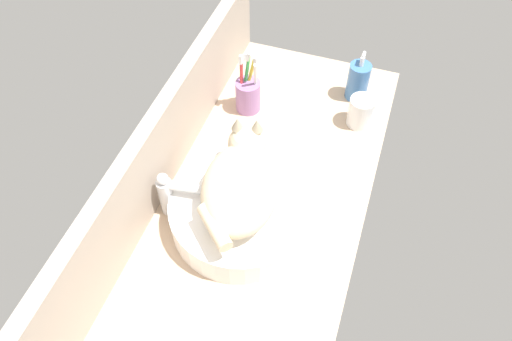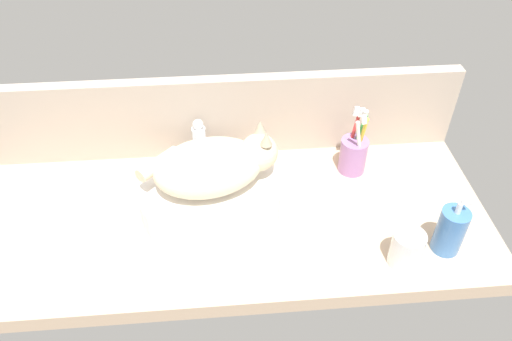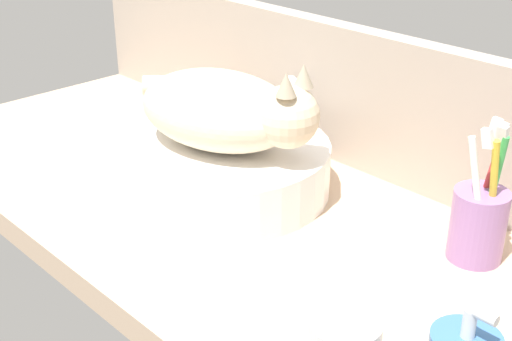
{
  "view_description": "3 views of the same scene",
  "coord_description": "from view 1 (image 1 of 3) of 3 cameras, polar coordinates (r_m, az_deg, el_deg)",
  "views": [
    {
      "loc": [
        -63.79,
        -22.26,
        100.84
      ],
      "look_at": [
        6.55,
        1.53,
        7.47
      ],
      "focal_mm": 35.0,
      "sensor_mm": 36.0,
      "label": 1
    },
    {
      "loc": [
        0.26,
        -83.6,
        86.57
      ],
      "look_at": [
        7.45,
        1.71,
        11.3
      ],
      "focal_mm": 35.0,
      "sensor_mm": 36.0,
      "label": 2
    },
    {
      "loc": [
        70.44,
        -60.92,
        49.8
      ],
      "look_at": [
        8.31,
        -1.94,
        8.59
      ],
      "focal_mm": 50.0,
      "sensor_mm": 36.0,
      "label": 3
    }
  ],
  "objects": [
    {
      "name": "ground_plane",
      "position": [
        1.23,
        -0.3,
        -5.19
      ],
      "size": [
        124.44,
        52.08,
        4.0
      ],
      "primitive_type": "cube",
      "color": "tan"
    },
    {
      "name": "backsplash_panel",
      "position": [
        1.19,
        -11.41,
        1.51
      ],
      "size": [
        124.44,
        3.6,
        22.37
      ],
      "primitive_type": "cube",
      "color": "#AD9E8E",
      "rests_on": "ground_plane"
    },
    {
      "name": "sink_basin",
      "position": [
        1.17,
        -1.71,
        -4.79
      ],
      "size": [
        33.29,
        33.29,
        7.54
      ],
      "primitive_type": "cylinder",
      "color": "white",
      "rests_on": "ground_plane"
    },
    {
      "name": "cat",
      "position": [
        1.1,
        -1.77,
        -1.43
      ],
      "size": [
        32.15,
        21.87,
        14.0
      ],
      "color": "beige",
      "rests_on": "sink_basin"
    },
    {
      "name": "faucet",
      "position": [
        1.17,
        -9.78,
        -2.5
      ],
      "size": [
        4.28,
        11.86,
        13.6
      ],
      "color": "silver",
      "rests_on": "ground_plane"
    },
    {
      "name": "soap_dispenser",
      "position": [
        1.47,
        11.58,
        9.99
      ],
      "size": [
        6.17,
        6.17,
        14.61
      ],
      "color": "#3F72B2",
      "rests_on": "ground_plane"
    },
    {
      "name": "toothbrush_cup",
      "position": [
        1.41,
        -0.93,
        8.76
      ],
      "size": [
        6.99,
        6.99,
        18.72
      ],
      "color": "#996BA8",
      "rests_on": "ground_plane"
    },
    {
      "name": "water_glass",
      "position": [
        1.4,
        11.84,
        6.45
      ],
      "size": [
        6.91,
        6.91,
        8.65
      ],
      "color": "white",
      "rests_on": "ground_plane"
    }
  ]
}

